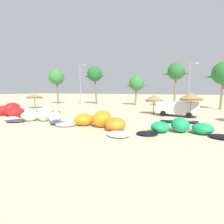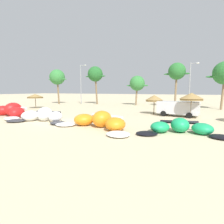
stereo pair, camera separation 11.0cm
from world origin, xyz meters
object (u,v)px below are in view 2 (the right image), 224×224
at_px(palm_center_left, 177,72).
at_px(parked_van, 177,107).
at_px(palm_left_of_gap, 137,84).
at_px(lamppost_west, 81,82).
at_px(kite_far_left, 10,111).
at_px(kite_center, 181,128).
at_px(beach_umbrella_near_van, 35,96).
at_px(palm_leftmost, 57,77).
at_px(beach_umbrella_middle, 154,98).
at_px(palm_left, 95,74).
at_px(kite_left_of_center, 99,121).
at_px(beach_umbrella_near_palms, 191,97).
at_px(lamppost_west_center, 190,83).
at_px(kite_left, 43,116).

bearing_deg(palm_center_left, parked_van, -84.88).
relative_size(palm_left_of_gap, lamppost_west, 0.69).
relative_size(kite_far_left, lamppost_west, 0.88).
height_order(kite_center, beach_umbrella_near_van, beach_umbrella_near_van).
height_order(palm_leftmost, lamppost_west, lamppost_west).
relative_size(kite_center, lamppost_west, 0.74).
height_order(kite_far_left, beach_umbrella_middle, beach_umbrella_middle).
bearing_deg(palm_left_of_gap, palm_left, -173.84).
xyz_separation_m(kite_center, palm_left, (-19.69, 22.30, 6.39)).
xyz_separation_m(kite_far_left, kite_left_of_center, (13.24, -1.56, -0.09)).
xyz_separation_m(beach_umbrella_near_palms, palm_leftmost, (-28.62, 11.02, 3.67)).
height_order(kite_left_of_center, palm_left, palm_left).
xyz_separation_m(kite_center, lamppost_west_center, (0.38, 20.73, 4.08)).
distance_m(palm_leftmost, palm_left_of_gap, 18.45).
distance_m(kite_center, beach_umbrella_middle, 11.00).
xyz_separation_m(beach_umbrella_middle, parked_van, (2.98, -0.83, -1.06)).
relative_size(kite_center, palm_left_of_gap, 1.07).
distance_m(kite_center, palm_left_of_gap, 25.76).
xyz_separation_m(kite_left_of_center, beach_umbrella_near_palms, (7.19, 8.90, 1.94)).
relative_size(kite_left, palm_leftmost, 0.88).
xyz_separation_m(kite_left, kite_left_of_center, (6.76, -0.43, -0.01)).
height_order(kite_left, beach_umbrella_near_palms, beach_umbrella_near_palms).
distance_m(beach_umbrella_middle, lamppost_west_center, 11.68).
distance_m(kite_far_left, beach_umbrella_middle, 18.48).
bearing_deg(kite_left, beach_umbrella_near_palms, 31.25).
xyz_separation_m(kite_center, lamppost_west, (-23.39, 22.11, 4.66)).
bearing_deg(palm_left, palm_left_of_gap, 6.16).
height_order(kite_far_left, parked_van, parked_van).
distance_m(palm_leftmost, palm_center_left, 26.08).
distance_m(beach_umbrella_near_van, lamppost_west_center, 27.69).
height_order(palm_center_left, lamppost_west, lamppost_west).
bearing_deg(kite_far_left, palm_leftmost, 114.05).
xyz_separation_m(palm_left_of_gap, palm_center_left, (7.98, -1.05, 2.04)).
distance_m(kite_far_left, palm_left, 22.38).
bearing_deg(beach_umbrella_near_palms, kite_left_of_center, -128.94).
bearing_deg(palm_center_left, palm_left, 179.96).
distance_m(beach_umbrella_near_palms, palm_left, 25.15).
relative_size(kite_left, beach_umbrella_near_van, 2.50).
bearing_deg(lamppost_west, parked_van, -29.70).
height_order(kite_left, kite_left_of_center, kite_left).
bearing_deg(lamppost_west_center, palm_center_left, 147.87).
relative_size(kite_center, beach_umbrella_middle, 2.61).
height_order(kite_left_of_center, lamppost_west, lamppost_west).
bearing_deg(palm_leftmost, beach_umbrella_middle, -20.53).
distance_m(beach_umbrella_near_palms, parked_van, 2.42).
bearing_deg(palm_left, kite_far_left, -90.27).
xyz_separation_m(kite_left, lamppost_west_center, (13.69, 21.07, 3.95)).
bearing_deg(beach_umbrella_near_palms, beach_umbrella_middle, 156.21).
xyz_separation_m(beach_umbrella_near_van, lamppost_west, (1.45, 12.59, 2.91)).
height_order(kite_center, beach_umbrella_middle, beach_umbrella_middle).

